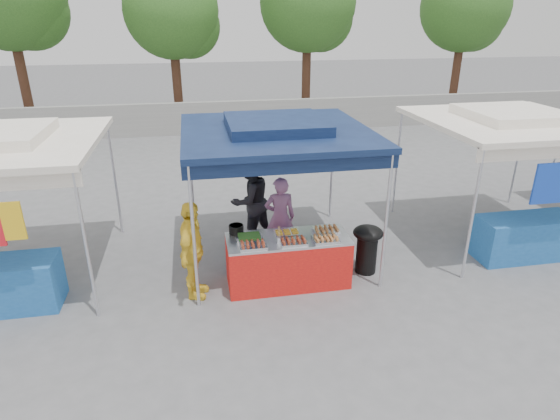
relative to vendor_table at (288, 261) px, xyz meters
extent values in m
plane|color=slate|center=(0.00, 0.10, -0.43)|extent=(80.00, 80.00, 0.00)
cube|color=gray|center=(0.00, 11.10, 0.17)|extent=(40.00, 0.25, 1.20)
cylinder|color=silver|center=(-1.50, -0.40, 0.72)|extent=(0.05, 0.05, 2.30)
cylinder|color=silver|center=(1.50, -0.40, 0.72)|extent=(0.05, 0.05, 2.30)
cylinder|color=silver|center=(-1.50, 2.60, 0.72)|extent=(0.05, 0.05, 2.30)
cylinder|color=silver|center=(1.50, 2.60, 0.72)|extent=(0.05, 0.05, 2.30)
cube|color=#122248|center=(0.00, 1.10, 1.92)|extent=(3.20, 3.20, 0.10)
cube|color=#122248|center=(0.00, 1.10, 2.05)|extent=(1.65, 1.65, 0.18)
cube|color=#122248|center=(0.00, -0.40, 1.77)|extent=(3.20, 0.04, 0.25)
cylinder|color=silver|center=(-3.00, -0.40, 0.72)|extent=(0.05, 0.05, 2.30)
cylinder|color=silver|center=(-3.00, 2.60, 0.72)|extent=(0.05, 0.05, 2.30)
cube|color=yellow|center=(-3.95, -0.42, 1.22)|extent=(0.45, 0.04, 0.55)
cylinder|color=silver|center=(3.00, -0.40, 0.72)|extent=(0.05, 0.05, 2.30)
cylinder|color=silver|center=(3.00, 2.60, 0.72)|extent=(0.05, 0.05, 2.30)
cylinder|color=silver|center=(6.00, 2.60, 0.72)|extent=(0.05, 0.05, 2.30)
cube|color=white|center=(4.50, 1.10, 1.92)|extent=(3.20, 3.20, 0.10)
cube|color=white|center=(4.50, 1.10, 2.05)|extent=(1.65, 1.65, 0.18)
cube|color=#2264B5|center=(4.50, 0.10, -0.03)|extent=(1.80, 0.70, 0.80)
cylinder|color=silver|center=(7.00, 2.60, 0.72)|extent=(0.05, 0.05, 2.30)
cylinder|color=#482A1B|center=(-7.56, 12.96, 1.81)|extent=(0.36, 0.36, 4.46)
sphere|color=#346822|center=(-6.96, 13.16, 3.91)|extent=(2.81, 2.81, 2.81)
cylinder|color=#482A1B|center=(-1.88, 12.85, 1.53)|extent=(0.36, 0.36, 3.90)
sphere|color=#346822|center=(-1.88, 12.85, 3.92)|extent=(3.57, 3.57, 3.57)
sphere|color=#346822|center=(-1.28, 13.05, 3.37)|extent=(2.45, 2.45, 2.45)
cylinder|color=#482A1B|center=(3.42, 12.94, 1.66)|extent=(0.36, 0.36, 4.17)
sphere|color=#346822|center=(3.42, 12.94, 4.22)|extent=(3.81, 3.81, 3.81)
sphere|color=#346822|center=(4.02, 13.14, 3.62)|extent=(2.62, 2.62, 2.62)
cylinder|color=#482A1B|center=(10.28, 12.98, 1.60)|extent=(0.36, 0.36, 4.05)
sphere|color=#346822|center=(10.28, 12.98, 4.09)|extent=(3.70, 3.70, 3.70)
sphere|color=#346822|center=(10.88, 13.18, 3.51)|extent=(2.55, 2.55, 2.55)
cube|color=red|center=(0.00, 0.00, -0.02)|extent=(2.00, 0.80, 0.81)
cube|color=silver|center=(0.00, 0.00, 0.40)|extent=(2.00, 0.80, 0.04)
cube|color=silver|center=(-0.61, -0.24, 0.45)|extent=(0.42, 0.30, 0.05)
cube|color=maroon|center=(-0.61, -0.24, 0.49)|extent=(0.35, 0.25, 0.02)
cube|color=silver|center=(0.04, -0.23, 0.45)|extent=(0.42, 0.30, 0.05)
cube|color=maroon|center=(0.04, -0.23, 0.49)|extent=(0.35, 0.25, 0.02)
cube|color=silver|center=(0.57, -0.24, 0.45)|extent=(0.42, 0.30, 0.05)
cube|color=#C37C42|center=(0.57, -0.24, 0.49)|extent=(0.35, 0.25, 0.02)
cube|color=silver|center=(-0.63, 0.06, 0.45)|extent=(0.42, 0.30, 0.05)
cube|color=#2D6121|center=(-0.63, 0.06, 0.49)|extent=(0.35, 0.25, 0.02)
cube|color=silver|center=(0.00, 0.11, 0.45)|extent=(0.42, 0.30, 0.05)
cube|color=gold|center=(0.00, 0.11, 0.49)|extent=(0.35, 0.25, 0.02)
cube|color=silver|center=(0.67, 0.08, 0.45)|extent=(0.42, 0.30, 0.05)
cube|color=#C37C42|center=(0.67, 0.08, 0.49)|extent=(0.35, 0.25, 0.02)
cylinder|color=black|center=(-0.81, 0.33, 0.50)|extent=(0.24, 0.24, 0.14)
cylinder|color=silver|center=(-0.17, -0.15, 0.47)|extent=(0.08, 0.08, 0.10)
cylinder|color=black|center=(1.43, 0.12, -0.07)|extent=(0.36, 0.36, 0.70)
ellipsoid|color=black|center=(1.43, 0.12, 0.33)|extent=(0.52, 0.52, 0.23)
cube|color=#1641B5|center=(-0.52, 0.65, -0.28)|extent=(0.50, 0.35, 0.30)
cube|color=#1641B5|center=(0.17, 0.61, -0.28)|extent=(0.49, 0.34, 0.29)
cube|color=#1641B5|center=(0.17, 0.61, 0.01)|extent=(0.47, 0.33, 0.28)
imported|color=#99618E|center=(0.06, 1.00, 0.35)|extent=(0.59, 0.40, 1.55)
imported|color=black|center=(-0.40, 1.64, 0.46)|extent=(1.08, 1.01, 1.78)
imported|color=yellow|center=(-1.54, -0.11, 0.39)|extent=(0.62, 1.02, 1.62)
camera|label=1|loc=(-1.40, -6.71, 3.79)|focal=30.00mm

